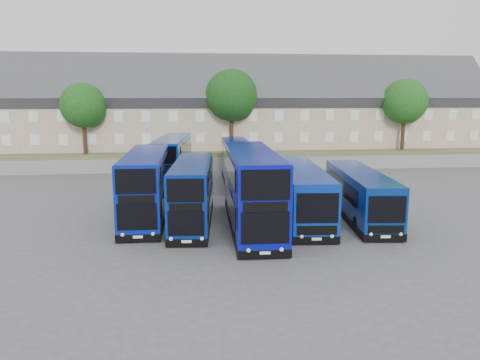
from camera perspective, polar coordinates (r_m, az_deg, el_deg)
name	(u,v)px	position (r m, az deg, el deg)	size (l,w,h in m)	color
ground	(237,235)	(28.48, -0.33, -6.68)	(120.00, 120.00, 0.00)	#4E4D53
retaining_wall	(215,165)	(51.72, -3.08, 1.89)	(70.00, 0.40, 1.50)	slate
earth_bank	(211,152)	(61.58, -3.61, 3.48)	(80.00, 20.00, 2.00)	#4F5932
terrace_row	(236,109)	(57.40, -0.46, 8.61)	(60.00, 10.40, 11.20)	tan
dd_front_left	(146,187)	(32.27, -11.38, -0.84)	(2.66, 11.25, 4.46)	#081D98
dd_front_mid	(193,194)	(30.54, -5.80, -1.72)	(3.16, 10.34, 4.05)	navy
dd_front_right	(252,191)	(29.45, 1.48, -1.30)	(3.11, 12.31, 4.87)	#080E9E
dd_rear_left	(172,163)	(43.68, -8.26, 2.12)	(3.66, 11.33, 4.43)	navy
dd_rear_right	(237,164)	(43.60, -0.38, 1.97)	(2.51, 10.24, 4.05)	navy
coach_east_a	(299,193)	(32.41, 7.26, -1.53)	(3.68, 12.95, 3.49)	#082F9C
coach_east_b	(360,195)	(33.11, 14.37, -1.79)	(3.59, 11.88, 3.20)	navy
tree_west	(85,107)	(53.35, -18.42, 8.44)	(4.80, 4.80, 7.65)	#382314
tree_mid	(233,97)	(52.91, -0.90, 10.05)	(5.76, 5.76, 9.18)	#382314
tree_east	(406,103)	(57.85, 19.53, 8.82)	(5.12, 5.12, 8.16)	#382314
tree_far	(425,100)	(66.79, 21.63, 9.11)	(5.44, 5.44, 8.67)	#382314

